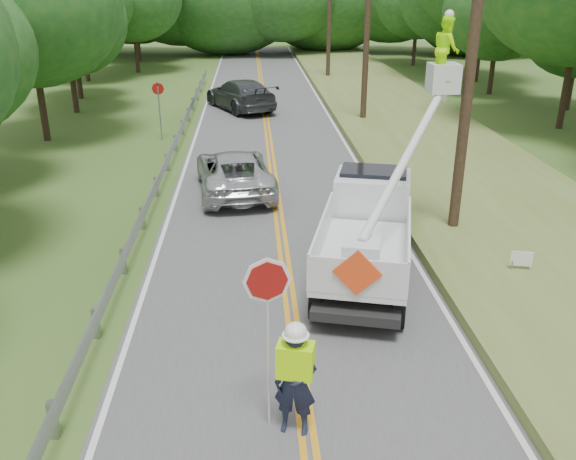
{
  "coord_description": "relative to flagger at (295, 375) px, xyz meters",
  "views": [
    {
      "loc": [
        -0.8,
        -7.12,
        6.91
      ],
      "look_at": [
        0.0,
        6.0,
        1.5
      ],
      "focal_mm": 38.0,
      "sensor_mm": 36.0,
      "label": 1
    }
  ],
  "objects": [
    {
      "name": "guardrail",
      "position": [
        -3.81,
        13.99,
        -0.56
      ],
      "size": [
        0.18,
        48.0,
        0.77
      ],
      "color": "gray",
      "rests_on": "ground"
    },
    {
      "name": "suv_silver",
      "position": [
        -1.22,
        12.34,
        -0.36
      ],
      "size": [
        3.04,
        5.5,
        1.46
      ],
      "primitive_type": "imported",
      "rotation": [
        0.0,
        0.0,
        3.26
      ],
      "color": "silver",
      "rests_on": "road"
    },
    {
      "name": "suv_darkgrey",
      "position": [
        -1.17,
        26.99,
        -0.25
      ],
      "size": [
        4.59,
        6.28,
        1.69
      ],
      "primitive_type": "imported",
      "rotation": [
        0.0,
        0.0,
        3.57
      ],
      "color": "#3D4144",
      "rests_on": "road"
    },
    {
      "name": "tall_grass_verge",
      "position": [
        7.31,
        13.08,
        -0.96
      ],
      "size": [
        7.0,
        96.0,
        0.3
      ],
      "primitive_type": "cube",
      "color": "#626929",
      "rests_on": "ground"
    },
    {
      "name": "flagger",
      "position": [
        0.0,
        0.0,
        0.0
      ],
      "size": [
        1.19,
        0.61,
        3.08
      ],
      "color": "#191E33",
      "rests_on": "road"
    },
    {
      "name": "yard_sign",
      "position": [
        5.95,
        5.11,
        -0.56
      ],
      "size": [
        0.53,
        0.14,
        0.77
      ],
      "color": "white",
      "rests_on": "ground"
    },
    {
      "name": "bucket_truck",
      "position": [
        2.57,
        6.52,
        0.32
      ],
      "size": [
        4.43,
        6.34,
        6.06
      ],
      "color": "black",
      "rests_on": "road"
    },
    {
      "name": "stop_sign_permanent",
      "position": [
        -4.76,
        20.07,
        0.65
      ],
      "size": [
        0.56,
        0.06,
        2.64
      ],
      "color": "gray",
      "rests_on": "ground"
    },
    {
      "name": "utility_poles",
      "position": [
        5.21,
        16.1,
        4.16
      ],
      "size": [
        1.6,
        43.3,
        10.0
      ],
      "color": "black",
      "rests_on": "ground"
    },
    {
      "name": "road",
      "position": [
        0.21,
        13.08,
        -1.1
      ],
      "size": [
        7.2,
        96.0,
        0.03
      ],
      "color": "#4B4B4D",
      "rests_on": "ground"
    },
    {
      "name": "treeline_left",
      "position": [
        -10.45,
        28.36,
        4.52
      ],
      "size": [
        10.67,
        57.16,
        10.5
      ],
      "color": "#332319",
      "rests_on": "ground"
    }
  ]
}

